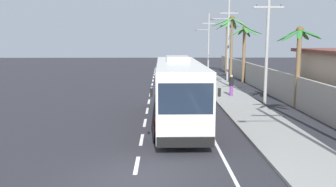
% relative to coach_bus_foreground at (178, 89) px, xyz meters
% --- Properties ---
extents(ground_plane, '(160.00, 160.00, 0.00)m').
position_rel_coach_bus_foreground_xyz_m(ground_plane, '(-1.98, -8.58, -1.98)').
color(ground_plane, '#28282D').
extents(sidewalk_kerb, '(3.20, 90.00, 0.14)m').
position_rel_coach_bus_foreground_xyz_m(sidewalk_kerb, '(4.82, 1.42, -1.91)').
color(sidewalk_kerb, gray).
rests_on(sidewalk_kerb, ground).
extents(lane_markings, '(3.68, 71.00, 0.01)m').
position_rel_coach_bus_foreground_xyz_m(lane_markings, '(0.15, 5.88, -1.97)').
color(lane_markings, white).
rests_on(lane_markings, ground).
extents(boundary_wall, '(0.24, 60.00, 2.24)m').
position_rel_coach_bus_foreground_xyz_m(boundary_wall, '(8.62, 5.42, -0.86)').
color(boundary_wall, '#9E998E').
rests_on(boundary_wall, ground).
extents(coach_bus_foreground, '(2.98, 12.43, 3.80)m').
position_rel_coach_bus_foreground_xyz_m(coach_bus_foreground, '(0.00, 0.00, 0.00)').
color(coach_bus_foreground, silver).
rests_on(coach_bus_foreground, ground).
extents(motorcycle_beside_bus, '(0.56, 1.96, 1.61)m').
position_rel_coach_bus_foreground_xyz_m(motorcycle_beside_bus, '(1.55, 8.53, -1.32)').
color(motorcycle_beside_bus, black).
rests_on(motorcycle_beside_bus, ground).
extents(pedestrian_midwalk, '(0.36, 0.36, 1.75)m').
position_rel_coach_bus_foreground_xyz_m(pedestrian_midwalk, '(4.85, 8.72, -0.92)').
color(pedestrian_midwalk, '#75388E').
rests_on(pedestrian_midwalk, sidewalk_kerb).
extents(utility_pole_mid, '(2.22, 0.24, 8.38)m').
position_rel_coach_bus_foreground_xyz_m(utility_pole_mid, '(6.82, 5.73, 2.41)').
color(utility_pole_mid, '#9E9E99').
rests_on(utility_pole_mid, ground).
extents(utility_pole_far, '(3.19, 0.24, 9.68)m').
position_rel_coach_bus_foreground_xyz_m(utility_pole_far, '(6.68, 20.81, 3.13)').
color(utility_pole_far, '#9E9E99').
rests_on(utility_pole_far, ground).
extents(utility_pole_distant, '(3.18, 0.24, 8.74)m').
position_rel_coach_bus_foreground_xyz_m(utility_pole_distant, '(6.40, 35.88, 2.65)').
color(utility_pole_distant, '#9E9E99').
rests_on(utility_pole_distant, ground).
extents(palm_nearest, '(3.93, 4.10, 6.33)m').
position_rel_coach_bus_foreground_xyz_m(palm_nearest, '(8.31, 19.44, 2.48)').
color(palm_nearest, brown).
rests_on(palm_nearest, ground).
extents(palm_second, '(3.41, 3.45, 7.34)m').
position_rel_coach_bus_foreground_xyz_m(palm_second, '(8.27, 30.16, 3.58)').
color(palm_second, brown).
rests_on(palm_second, ground).
extents(palm_fourth, '(3.93, 3.90, 7.08)m').
position_rel_coach_bus_foreground_xyz_m(palm_fourth, '(5.85, 14.41, 3.44)').
color(palm_fourth, brown).
rests_on(palm_fourth, ground).
extents(palm_farthest, '(3.18, 3.28, 5.73)m').
position_rel_coach_bus_foreground_xyz_m(palm_farthest, '(8.57, 4.10, 2.13)').
color(palm_farthest, brown).
rests_on(palm_farthest, ground).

